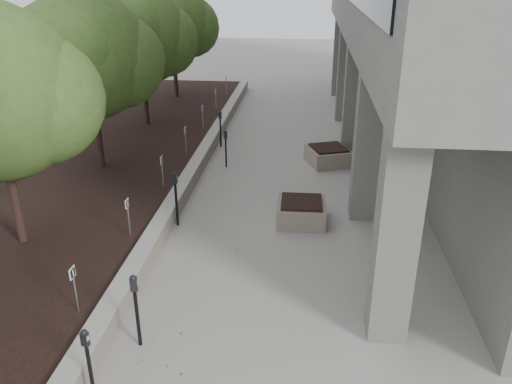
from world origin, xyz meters
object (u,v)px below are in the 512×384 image
at_px(parking_meter_2, 137,311).
at_px(planter_front, 301,211).
at_px(parking_meter_4, 226,149).
at_px(crabapple_tree_3, 92,83).
at_px(crabapple_tree_4, 142,57).
at_px(planter_back, 328,155).
at_px(parking_meter_3, 176,199).
at_px(parking_meter_5, 220,129).
at_px(crabapple_tree_2, 0,130).
at_px(parking_meter_1, 90,366).
at_px(crabapple_tree_5, 173,41).

height_order(parking_meter_2, planter_front, parking_meter_2).
bearing_deg(parking_meter_4, crabapple_tree_3, 179.44).
bearing_deg(crabapple_tree_4, parking_meter_2, -73.86).
xyz_separation_m(crabapple_tree_4, planter_back, (7.38, -2.94, -2.81)).
distance_m(parking_meter_3, parking_meter_5, 6.63).
bearing_deg(crabapple_tree_2, parking_meter_5, 68.76).
bearing_deg(parking_meter_2, parking_meter_4, 76.01).
distance_m(parking_meter_4, planter_back, 3.60).
height_order(parking_meter_1, parking_meter_4, parking_meter_1).
height_order(parking_meter_5, planter_back, parking_meter_5).
relative_size(crabapple_tree_5, parking_meter_3, 3.52).
height_order(parking_meter_3, planter_back, parking_meter_3).
distance_m(crabapple_tree_4, parking_meter_3, 9.03).
height_order(crabapple_tree_3, parking_meter_2, crabapple_tree_3).
distance_m(crabapple_tree_2, planter_back, 10.59).
height_order(crabapple_tree_3, parking_meter_3, crabapple_tree_3).
height_order(crabapple_tree_5, parking_meter_4, crabapple_tree_5).
relative_size(crabapple_tree_3, parking_meter_5, 3.86).
xyz_separation_m(parking_meter_3, planter_front, (3.28, 0.57, -0.47)).
bearing_deg(parking_meter_2, parking_meter_5, 78.97).
height_order(crabapple_tree_5, planter_back, crabapple_tree_5).
distance_m(crabapple_tree_4, planter_front, 10.35).
bearing_deg(parking_meter_3, planter_front, 11.05).
relative_size(crabapple_tree_2, planter_back, 4.07).
bearing_deg(crabapple_tree_2, crabapple_tree_5, 90.00).
xyz_separation_m(crabapple_tree_2, parking_meter_5, (3.32, 8.54, -2.42)).
height_order(parking_meter_1, planter_front, parking_meter_1).
xyz_separation_m(crabapple_tree_2, parking_meter_4, (3.87, 6.37, -2.46)).
relative_size(crabapple_tree_2, crabapple_tree_3, 1.00).
distance_m(crabapple_tree_4, parking_meter_2, 13.56).
height_order(parking_meter_5, planter_front, parking_meter_5).
relative_size(crabapple_tree_3, parking_meter_3, 3.52).
bearing_deg(parking_meter_3, crabapple_tree_2, -148.35).
bearing_deg(crabapple_tree_3, parking_meter_1, -69.71).
xyz_separation_m(crabapple_tree_3, parking_meter_1, (3.39, -9.17, -2.43)).
height_order(crabapple_tree_2, crabapple_tree_3, same).
bearing_deg(crabapple_tree_3, planter_back, 15.56).
xyz_separation_m(parking_meter_1, parking_meter_4, (0.48, 10.54, -0.03)).
bearing_deg(parking_meter_2, planter_back, 56.62).
bearing_deg(parking_meter_5, parking_meter_1, -88.59).
relative_size(crabapple_tree_2, parking_meter_4, 4.14).
bearing_deg(planter_front, parking_meter_4, 124.36).
relative_size(parking_meter_1, planter_front, 1.06).
bearing_deg(parking_meter_1, crabapple_tree_5, 116.54).
bearing_deg(planter_front, parking_meter_3, -170.19).
bearing_deg(crabapple_tree_4, parking_meter_3, -68.12).
distance_m(crabapple_tree_3, parking_meter_3, 5.06).
height_order(crabapple_tree_2, crabapple_tree_5, same).
distance_m(crabapple_tree_2, parking_meter_2, 5.24).
bearing_deg(parking_meter_5, parking_meter_2, -86.93).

